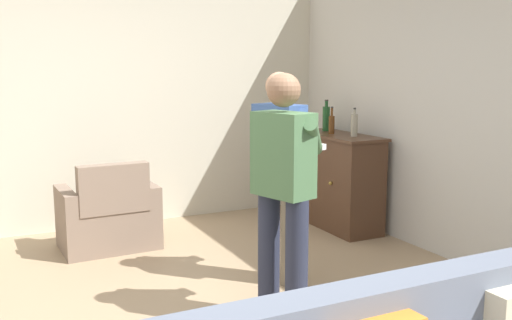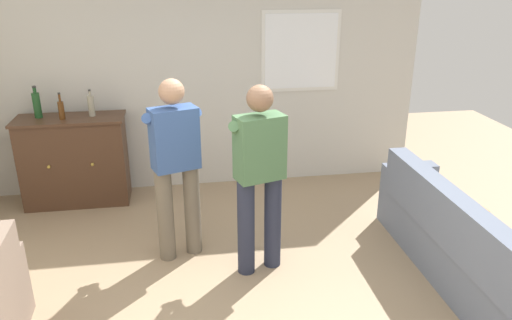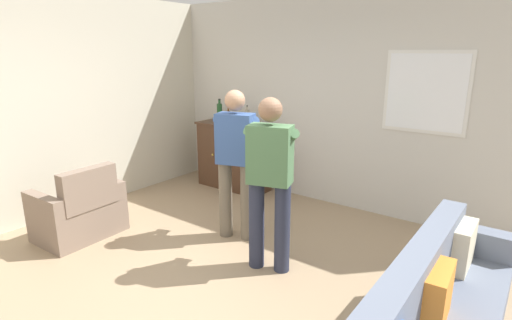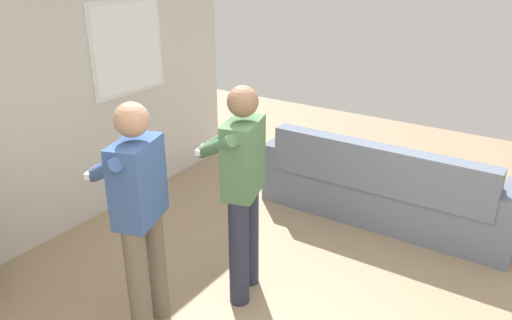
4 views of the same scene
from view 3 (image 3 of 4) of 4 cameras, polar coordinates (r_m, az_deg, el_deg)
name	(u,v)px [view 3 (image 3 of 4)]	position (r m, az deg, el deg)	size (l,w,h in m)	color
ground	(199,285)	(3.87, -8.11, -17.22)	(10.40, 10.40, 0.00)	#9E8466
wall_back_with_window	(337,103)	(5.49, 11.54, 8.03)	(5.20, 0.15, 2.80)	beige
wall_side_left	(37,109)	(5.54, -28.84, 6.46)	(0.12, 5.20, 2.80)	beige
armchair	(80,213)	(5.02, -23.82, -6.89)	(0.68, 0.90, 0.85)	#7F6B5B
sideboard_cabinet	(234,156)	(6.17, -3.19, 0.60)	(1.17, 0.49, 1.01)	#472D1E
bottle_wine_green	(228,117)	(6.05, -3.97, 6.18)	(0.06, 0.06, 0.29)	#593314
bottle_liquor_amber	(247,117)	(5.92, -1.27, 6.13)	(0.07, 0.07, 0.29)	gray
bottle_spirits_clear	(220,112)	(6.29, -5.23, 6.87)	(0.08, 0.08, 0.35)	#1E4C23
person_standing_left	(236,158)	(4.39, -2.87, 0.30)	(0.53, 0.52, 1.68)	#6B6051
person_standing_right	(270,177)	(3.72, 2.03, -2.44)	(0.53, 0.52, 1.68)	#282D42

